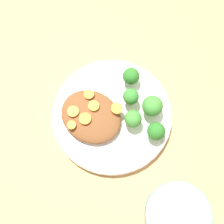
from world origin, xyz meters
name	(u,v)px	position (x,y,z in m)	size (l,w,h in m)	color
ground_plane	(112,117)	(0.00, 0.00, 0.00)	(4.00, 4.00, 0.00)	tan
plate	(112,115)	(0.00, 0.00, 0.01)	(0.27, 0.27, 0.03)	white
dip_bowl	(176,215)	(0.23, -0.10, 0.03)	(0.13, 0.13, 0.06)	white
stew_mound	(91,116)	(-0.03, -0.03, 0.04)	(0.14, 0.11, 0.03)	brown
broccoli_floret_0	(152,106)	(0.07, 0.05, 0.06)	(0.04, 0.04, 0.06)	#759E51
broccoli_floret_1	(156,131)	(0.10, 0.01, 0.05)	(0.04, 0.04, 0.05)	#7FA85B
broccoli_floret_2	(131,97)	(0.02, 0.05, 0.05)	(0.04, 0.04, 0.05)	#759E51
broccoli_floret_3	(131,76)	(-0.01, 0.09, 0.05)	(0.04, 0.04, 0.05)	#7FA85B
broccoli_floret_4	(133,119)	(0.05, 0.01, 0.05)	(0.04, 0.04, 0.05)	#7FA85B
carrot_slice_0	(94,106)	(-0.04, -0.02, 0.05)	(0.02, 0.02, 0.01)	orange
carrot_slice_1	(88,96)	(-0.06, 0.00, 0.05)	(0.02, 0.02, 0.00)	orange
carrot_slice_2	(72,125)	(-0.05, -0.08, 0.05)	(0.02, 0.02, 0.00)	orange
carrot_slice_3	(73,111)	(-0.07, -0.05, 0.05)	(0.02, 0.02, 0.00)	orange
carrot_slice_4	(85,119)	(-0.03, -0.05, 0.05)	(0.03, 0.03, 0.01)	orange
carrot_slice_5	(117,108)	(0.01, 0.01, 0.05)	(0.03, 0.03, 0.00)	orange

